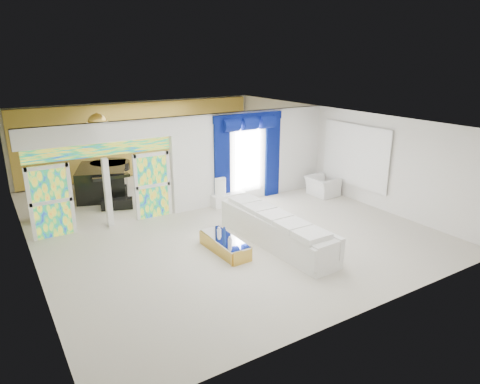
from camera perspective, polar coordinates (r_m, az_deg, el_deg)
floor at (r=13.04m, az=-3.91°, el=-3.45°), size 12.00×12.00×0.00m
dividing_wall at (r=14.47m, az=1.65°, el=4.95°), size 5.70×0.18×3.00m
dividing_header at (r=12.26m, az=-18.40°, el=7.56°), size 4.30×0.18×0.55m
stained_panel_left at (r=12.42m, az=-23.99°, el=-1.20°), size 0.95×0.04×2.00m
stained_panel_right at (r=13.04m, az=-11.61°, el=0.87°), size 0.95×0.04×2.00m
stained_transom at (r=12.35m, az=-18.19°, el=5.39°), size 4.00×0.05×0.35m
window_pane at (r=14.27m, az=1.03°, el=4.56°), size 1.00×0.02×2.30m
blue_drape_left at (r=13.75m, az=-2.42°, el=3.83°), size 0.55×0.10×2.80m
blue_drape_right at (r=14.81m, az=4.36°, el=4.80°), size 0.55×0.10×2.80m
blue_pelmet at (r=13.99m, az=1.12°, el=10.01°), size 2.60×0.12×0.25m
wall_mirror at (r=14.74m, az=15.15°, el=4.77°), size 0.04×2.70×1.90m
gold_curtains at (r=17.89m, az=-12.99°, el=6.98°), size 9.70×0.12×2.90m
white_sofa at (r=11.12m, az=4.77°, el=-5.24°), size 1.03×3.95×0.75m
coffee_table at (r=10.75m, az=-2.07°, el=-7.16°), size 0.62×1.65×0.36m
console_table at (r=14.06m, az=-1.56°, el=-0.98°), size 1.16×0.38×0.39m
table_lamp at (r=13.77m, az=-2.65°, el=0.71°), size 0.36×0.36×0.58m
armchair at (r=15.27m, az=10.97°, el=0.78°), size 0.90×1.03×0.66m
grand_piano at (r=15.65m, az=-17.90°, el=1.38°), size 2.18×2.48×1.05m
piano_bench at (r=14.27m, az=-16.14°, el=-1.53°), size 1.06×0.69×0.33m
tv_console at (r=14.02m, az=-25.24°, el=-1.99°), size 0.52×0.48×0.75m
chandelier at (r=14.71m, az=-18.59°, el=8.81°), size 0.60×0.60×0.60m
decanters at (r=10.64m, az=-2.11°, el=-5.85°), size 0.20×0.82×0.24m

